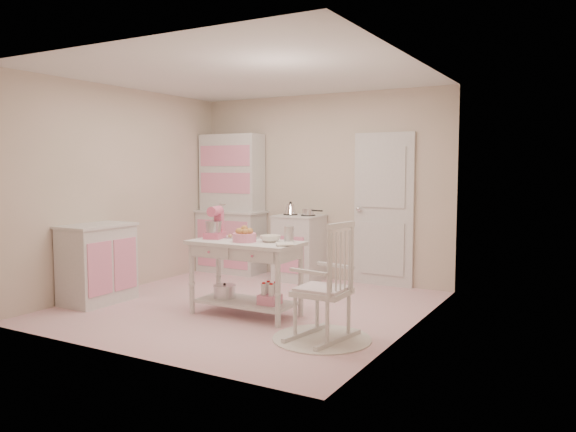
% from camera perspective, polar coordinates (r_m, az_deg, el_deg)
% --- Properties ---
extents(room_shell, '(3.84, 3.84, 2.62)m').
position_cam_1_polar(room_shell, '(6.30, -4.32, 5.56)').
color(room_shell, pink).
rests_on(room_shell, ground).
extents(door, '(0.82, 0.05, 2.04)m').
position_cam_1_polar(door, '(7.57, 9.69, 0.65)').
color(door, silver).
rests_on(door, ground).
extents(hutch, '(1.06, 0.50, 2.08)m').
position_cam_1_polar(hutch, '(8.47, -5.85, 1.29)').
color(hutch, silver).
rests_on(hutch, ground).
extents(stove, '(0.62, 0.57, 0.92)m').
position_cam_1_polar(stove, '(7.86, 1.14, -3.23)').
color(stove, silver).
rests_on(stove, ground).
extents(base_cabinet, '(0.54, 0.84, 0.92)m').
position_cam_1_polar(base_cabinet, '(6.95, -18.80, -4.59)').
color(base_cabinet, silver).
rests_on(base_cabinet, ground).
extents(lace_rug, '(0.92, 0.92, 0.01)m').
position_cam_1_polar(lace_rug, '(5.31, 3.46, -12.31)').
color(lace_rug, white).
rests_on(lace_rug, ground).
extents(rocking_chair, '(0.60, 0.79, 1.10)m').
position_cam_1_polar(rocking_chair, '(5.17, 3.49, -6.55)').
color(rocking_chair, silver).
rests_on(rocking_chair, ground).
extents(work_table, '(1.20, 0.60, 0.80)m').
position_cam_1_polar(work_table, '(6.05, -4.32, -6.32)').
color(work_table, silver).
rests_on(work_table, ground).
extents(stand_mixer, '(0.26, 0.32, 0.34)m').
position_cam_1_polar(stand_mixer, '(6.22, -7.47, -0.72)').
color(stand_mixer, '#E05E84').
rests_on(stand_mixer, work_table).
extents(cookie_tray, '(0.34, 0.24, 0.02)m').
position_cam_1_polar(cookie_tray, '(6.21, -4.57, -2.20)').
color(cookie_tray, silver).
rests_on(cookie_tray, work_table).
extents(bread_basket, '(0.25, 0.25, 0.09)m').
position_cam_1_polar(bread_basket, '(5.92, -4.45, -2.19)').
color(bread_basket, pink).
rests_on(bread_basket, work_table).
extents(mixing_bowl, '(0.22, 0.22, 0.07)m').
position_cam_1_polar(mixing_bowl, '(5.91, -1.81, -2.31)').
color(mixing_bowl, white).
rests_on(mixing_bowl, work_table).
extents(metal_pitcher, '(0.10, 0.10, 0.17)m').
position_cam_1_polar(metal_pitcher, '(5.88, 0.09, -1.84)').
color(metal_pitcher, silver).
rests_on(metal_pitcher, work_table).
extents(recipe_book, '(0.27, 0.29, 0.02)m').
position_cam_1_polar(recipe_book, '(5.64, -1.22, -2.89)').
color(recipe_book, white).
rests_on(recipe_book, work_table).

